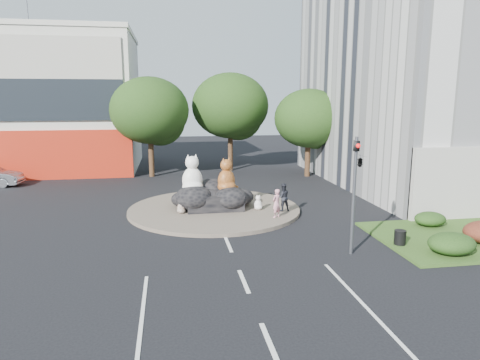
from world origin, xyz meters
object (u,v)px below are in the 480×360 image
Objects in this scene: cat_tabby at (226,175)px; pedestrian_pink at (276,203)px; cat_white at (192,174)px; pedestrian_dark at (283,197)px; kitten_white at (258,202)px; litter_bin at (400,237)px; kitten_calico at (181,205)px.

pedestrian_pink is (2.35, -2.65, -1.15)m from cat_tabby.
cat_white is 5.39m from pedestrian_dark.
kitten_white reaches higher than litter_bin.
litter_bin is (3.72, -6.16, -0.55)m from pedestrian_dark.
pedestrian_dark reaches higher than litter_bin.
pedestrian_pink is at bearing 131.86° from litter_bin.
cat_tabby is at bearing 131.76° from litter_bin.
cat_white reaches higher than cat_tabby.
pedestrian_pink reaches higher than kitten_calico.
cat_tabby is 3.54m from pedestrian_dark.
cat_white reaches higher than pedestrian_dark.
pedestrian_dark is at bearing 33.63° from kitten_calico.
cat_tabby is at bearing -85.81° from pedestrian_pink.
kitten_white is (1.72, -0.88, -1.49)m from cat_tabby.
cat_tabby reaches higher than pedestrian_pink.
litter_bin is (9.45, -6.63, -0.20)m from kitten_calico.
cat_tabby is at bearing 146.28° from kitten_white.
kitten_calico is 4.40m from kitten_white.
kitten_white is at bearing -26.02° from pedestrian_dark.
cat_white is 2.55× the size of kitten_calico.
cat_white is at bearing -21.13° from pedestrian_dark.
pedestrian_pink is at bearing 56.26° from pedestrian_dark.
kitten_calico is 11.55m from litter_bin.
cat_white is 2.62× the size of kitten_white.
pedestrian_pink is 0.98× the size of pedestrian_dark.
cat_white reaches higher than kitten_calico.
cat_tabby is 2.29× the size of kitten_calico.
litter_bin is at bearing -51.22° from cat_white.
pedestrian_pink is at bearing -42.42° from cat_white.
kitten_calico is at bearing -8.89° from pedestrian_dark.
cat_white is at bearing 138.66° from litter_bin.
kitten_calico is at bearing -56.05° from pedestrian_pink.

